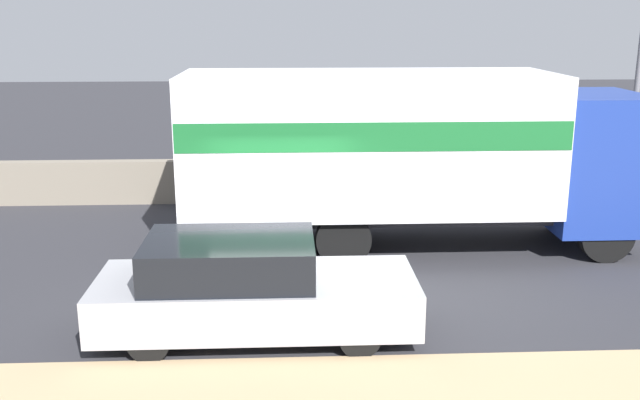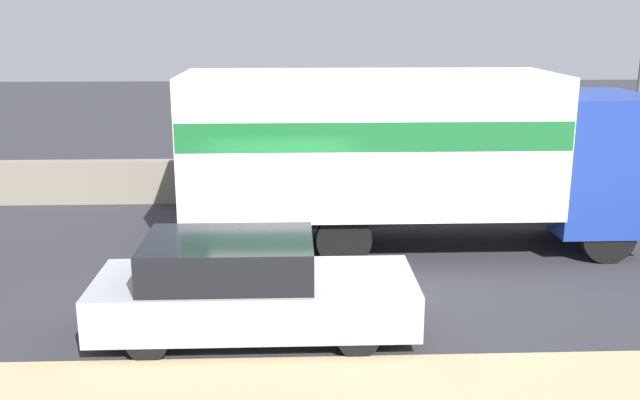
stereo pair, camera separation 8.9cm
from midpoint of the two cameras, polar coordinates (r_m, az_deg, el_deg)
The scene contains 4 objects.
ground_plane at distance 11.70m, azimuth -2.94°, elevation -8.09°, with size 80.00×80.00×0.00m, color #2D2D33.
stone_wall_backdrop at distance 17.70m, azimuth -2.75°, elevation 1.58°, with size 60.00×0.35×1.06m.
box_truck at distance 13.90m, azimuth 6.96°, elevation 4.28°, with size 8.84×2.60×3.46m.
car_hatchback at distance 10.32m, azimuth -5.52°, elevation -7.03°, with size 4.57×1.73×1.46m.
Camera 2 is at (0.21, -10.80, 4.51)m, focal length 40.00 mm.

